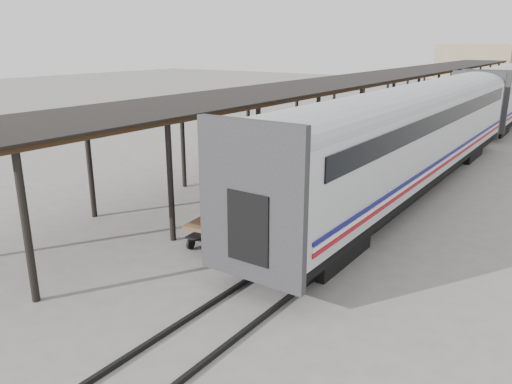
{
  "coord_description": "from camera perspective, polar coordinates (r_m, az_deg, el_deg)",
  "views": [
    {
      "loc": [
        9.81,
        -13.14,
        6.37
      ],
      "look_at": [
        0.97,
        -0.48,
        1.7
      ],
      "focal_mm": 35.0,
      "sensor_mm": 36.0,
      "label": 1
    }
  ],
  "objects": [
    {
      "name": "baggage_cart",
      "position": [
        16.42,
        -4.17,
        -3.62
      ],
      "size": [
        1.52,
        2.53,
        0.86
      ],
      "rotation": [
        0.0,
        0.0,
        0.12
      ],
      "color": "brown",
      "rests_on": "ground"
    },
    {
      "name": "ground",
      "position": [
        17.59,
        -1.7,
        -4.41
      ],
      "size": [
        160.0,
        160.0,
        0.0
      ],
      "primitive_type": "plane",
      "color": "slate",
      "rests_on": "ground"
    },
    {
      "name": "luggage_tug",
      "position": [
        32.32,
        13.33,
        6.22
      ],
      "size": [
        1.53,
        1.91,
        1.47
      ],
      "rotation": [
        0.0,
        0.0,
        0.36
      ],
      "color": "maroon",
      "rests_on": "ground"
    },
    {
      "name": "rails",
      "position": [
        48.02,
        26.92,
        7.47
      ],
      "size": [
        1.54,
        150.0,
        0.12
      ],
      "color": "black",
      "rests_on": "ground"
    },
    {
      "name": "suitcase_stack",
      "position": [
        16.58,
        -3.69,
        -1.9
      ],
      "size": [
        1.22,
        1.23,
        0.59
      ],
      "rotation": [
        0.0,
        0.0,
        0.12
      ],
      "color": "#37373A",
      "rests_on": "baggage_cart"
    },
    {
      "name": "canopy",
      "position": [
        39.49,
        15.7,
        12.78
      ],
      "size": [
        4.9,
        64.3,
        4.15
      ],
      "color": "#422B19",
      "rests_on": "ground"
    },
    {
      "name": "building_left",
      "position": [
        97.24,
        23.83,
        13.45
      ],
      "size": [
        12.0,
        8.0,
        6.0
      ],
      "primitive_type": "cube",
      "color": "tan",
      "rests_on": "ground"
    },
    {
      "name": "porter",
      "position": [
        15.44,
        -5.05,
        -0.67
      ],
      "size": [
        0.49,
        0.69,
        1.77
      ],
      "primitive_type": "imported",
      "rotation": [
        0.0,
        0.0,
        1.47
      ],
      "color": "navy",
      "rests_on": "baggage_cart"
    },
    {
      "name": "pedestrian",
      "position": [
        34.23,
        11.77,
        7.43
      ],
      "size": [
        1.24,
        0.76,
        1.98
      ],
      "primitive_type": "imported",
      "rotation": [
        0.0,
        0.0,
        3.39
      ],
      "color": "black",
      "rests_on": "ground"
    }
  ]
}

